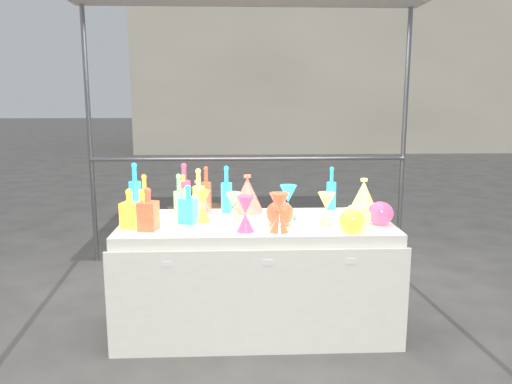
{
  "coord_description": "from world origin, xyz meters",
  "views": [
    {
      "loc": [
        -0.15,
        -3.27,
        1.56
      ],
      "look_at": [
        0.0,
        0.0,
        0.95
      ],
      "focal_mm": 35.0,
      "sensor_mm": 36.0,
      "label": 1
    }
  ],
  "objects_px": {
    "globe_0": "(352,222)",
    "lampshade_0": "(198,196)",
    "hourglass_0": "(279,213)",
    "decanter_0": "(130,208)",
    "display_table": "(256,275)",
    "bottle_0": "(183,193)",
    "cardboard_box_closed": "(198,227)"
  },
  "relations": [
    {
      "from": "hourglass_0",
      "to": "decanter_0",
      "type": "bearing_deg",
      "value": 171.29
    },
    {
      "from": "hourglass_0",
      "to": "lampshade_0",
      "type": "bearing_deg",
      "value": 133.87
    },
    {
      "from": "globe_0",
      "to": "lampshade_0",
      "type": "bearing_deg",
      "value": 149.34
    },
    {
      "from": "hourglass_0",
      "to": "lampshade_0",
      "type": "distance_m",
      "value": 0.78
    },
    {
      "from": "display_table",
      "to": "hourglass_0",
      "type": "relative_size",
      "value": 7.55
    },
    {
      "from": "display_table",
      "to": "cardboard_box_closed",
      "type": "xyz_separation_m",
      "value": [
        -0.54,
        1.95,
        -0.17
      ]
    },
    {
      "from": "bottle_0",
      "to": "decanter_0",
      "type": "relative_size",
      "value": 1.08
    },
    {
      "from": "cardboard_box_closed",
      "to": "hourglass_0",
      "type": "bearing_deg",
      "value": -93.47
    },
    {
      "from": "bottle_0",
      "to": "lampshade_0",
      "type": "xyz_separation_m",
      "value": [
        0.11,
        -0.04,
        -0.02
      ]
    },
    {
      "from": "display_table",
      "to": "globe_0",
      "type": "distance_m",
      "value": 0.78
    },
    {
      "from": "cardboard_box_closed",
      "to": "globe_0",
      "type": "bearing_deg",
      "value": -83.8
    },
    {
      "from": "display_table",
      "to": "bottle_0",
      "type": "height_order",
      "value": "bottle_0"
    },
    {
      "from": "display_table",
      "to": "globe_0",
      "type": "xyz_separation_m",
      "value": [
        0.58,
        -0.3,
        0.44
      ]
    },
    {
      "from": "hourglass_0",
      "to": "lampshade_0",
      "type": "relative_size",
      "value": 1.03
    },
    {
      "from": "cardboard_box_closed",
      "to": "hourglass_0",
      "type": "distance_m",
      "value": 2.41
    },
    {
      "from": "display_table",
      "to": "lampshade_0",
      "type": "relative_size",
      "value": 7.75
    },
    {
      "from": "hourglass_0",
      "to": "globe_0",
      "type": "distance_m",
      "value": 0.45
    },
    {
      "from": "globe_0",
      "to": "lampshade_0",
      "type": "height_order",
      "value": "lampshade_0"
    },
    {
      "from": "globe_0",
      "to": "lampshade_0",
      "type": "distance_m",
      "value": 1.15
    },
    {
      "from": "display_table",
      "to": "decanter_0",
      "type": "relative_size",
      "value": 7.27
    },
    {
      "from": "hourglass_0",
      "to": "display_table",
      "type": "bearing_deg",
      "value": 115.73
    },
    {
      "from": "hourglass_0",
      "to": "globe_0",
      "type": "bearing_deg",
      "value": -3.07
    },
    {
      "from": "globe_0",
      "to": "hourglass_0",
      "type": "bearing_deg",
      "value": 176.93
    },
    {
      "from": "decanter_0",
      "to": "globe_0",
      "type": "height_order",
      "value": "decanter_0"
    },
    {
      "from": "globe_0",
      "to": "display_table",
      "type": "bearing_deg",
      "value": 152.93
    },
    {
      "from": "display_table",
      "to": "decanter_0",
      "type": "distance_m",
      "value": 0.96
    },
    {
      "from": "globe_0",
      "to": "lampshade_0",
      "type": "xyz_separation_m",
      "value": [
        -0.99,
        0.58,
        0.06
      ]
    },
    {
      "from": "decanter_0",
      "to": "globe_0",
      "type": "relative_size",
      "value": 1.6
    },
    {
      "from": "display_table",
      "to": "globe_0",
      "type": "relative_size",
      "value": 11.6
    },
    {
      "from": "cardboard_box_closed",
      "to": "lampshade_0",
      "type": "bearing_deg",
      "value": -105.74
    },
    {
      "from": "display_table",
      "to": "lampshade_0",
      "type": "xyz_separation_m",
      "value": [
        -0.41,
        0.29,
        0.49
      ]
    },
    {
      "from": "cardboard_box_closed",
      "to": "hourglass_0",
      "type": "xyz_separation_m",
      "value": [
        0.67,
        -2.22,
        0.66
      ]
    }
  ]
}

